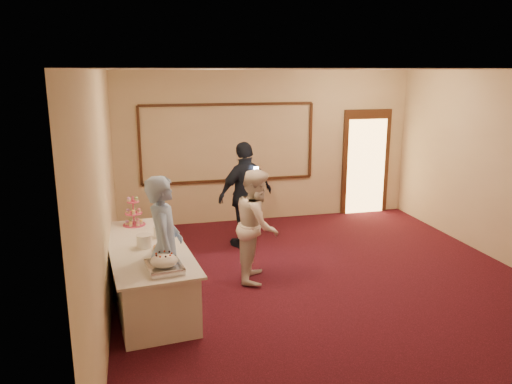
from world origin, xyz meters
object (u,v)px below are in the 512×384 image
man (165,249)px  guest (246,195)px  tart (162,248)px  cupcake_stand (134,214)px  woman (257,225)px  buffet_table (149,273)px  pavlova_tray (164,263)px  plate_stack_a (144,241)px  plate_stack_b (160,231)px

man → guest: size_ratio=0.98×
tart → guest: guest is taller
cupcake_stand → woman: woman is taller
cupcake_stand → guest: 2.05m
tart → woman: (1.39, 0.58, 0.02)m
man → woman: bearing=-51.2°
buffet_table → man: bearing=-68.6°
cupcake_stand → tart: (0.34, -1.16, -0.15)m
pavlova_tray → plate_stack_a: size_ratio=2.75×
plate_stack_b → woman: 1.38m
plate_stack_a → tart: 0.28m
cupcake_stand → woman: bearing=-18.8°
buffet_table → cupcake_stand: cupcake_stand is taller
cupcake_stand → woman: 1.82m
plate_stack_a → man: 0.53m
plate_stack_a → guest: (1.75, 1.84, 0.06)m
plate_stack_b → guest: (1.53, 1.47, 0.07)m
woman → pavlova_tray: bearing=149.7°
pavlova_tray → guest: (1.56, 2.66, 0.06)m
pavlova_tray → man: 0.35m
tart → guest: bearing=52.4°
cupcake_stand → buffet_table: bearing=-81.0°
pavlova_tray → plate_stack_b: size_ratio=2.97×
cupcake_stand → tart: cupcake_stand is taller
guest → plate_stack_b: bearing=21.4°
buffet_table → woman: woman is taller
man → plate_stack_a: bearing=32.0°
plate_stack_b → tart: (-0.01, -0.53, -0.05)m
buffet_table → guest: 2.54m
plate_stack_a → tart: plate_stack_a is taller
cupcake_stand → man: 1.52m
woman → cupcake_stand: bearing=89.5°
buffet_table → man: man is taller
woman → plate_stack_a: bearing=122.8°
cupcake_stand → woman: (1.72, -0.59, -0.12)m
buffet_table → plate_stack_a: plate_stack_a is taller
plate_stack_a → guest: guest is taller
plate_stack_b → cupcake_stand: bearing=118.3°
woman → man: bearing=141.4°
cupcake_stand → tart: size_ratio=1.84×
plate_stack_a → man: (0.24, -0.48, 0.05)m
pavlova_tray → buffet_table: bearing=100.8°
plate_stack_b → plate_stack_a: bearing=-121.1°
pavlova_tray → cupcake_stand: bearing=99.9°
tart → woman: size_ratio=0.16×
plate_stack_b → guest: bearing=43.8°
tart → guest: (1.54, 2.00, 0.12)m
plate_stack_b → man: size_ratio=0.10×
woman → guest: bearing=12.2°
plate_stack_a → man: bearing=-63.7°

